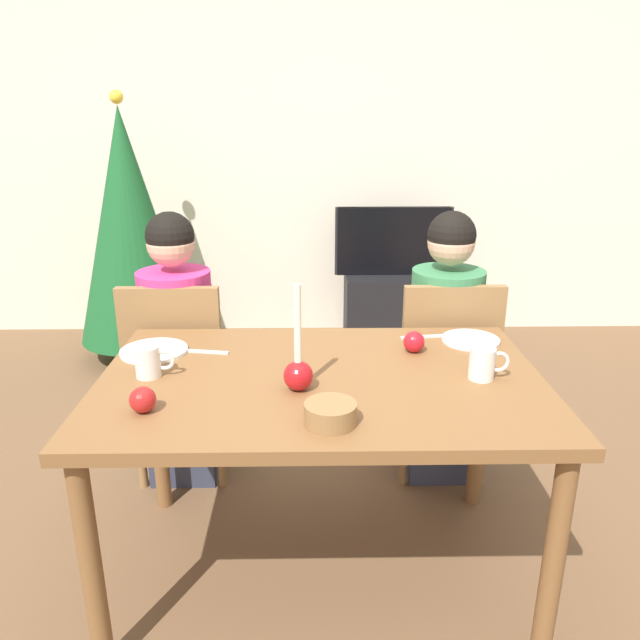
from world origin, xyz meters
TOP-DOWN VIEW (x-y plane):
  - ground_plane at (0.00, 0.00)m, footprint 7.68×7.68m
  - back_wall at (0.00, 2.60)m, footprint 6.40×0.10m
  - dining_table at (0.00, 0.00)m, footprint 1.40×0.90m
  - chair_left at (-0.59, 0.61)m, footprint 0.40×0.40m
  - chair_right at (0.53, 0.61)m, footprint 0.40×0.40m
  - person_left_child at (-0.59, 0.64)m, footprint 0.30×0.30m
  - person_right_child at (0.53, 0.64)m, footprint 0.30×0.30m
  - tv_stand at (0.53, 2.30)m, footprint 0.64×0.40m
  - tv at (0.53, 2.30)m, footprint 0.79×0.05m
  - christmas_tree at (-1.16, 2.03)m, footprint 0.73×0.73m
  - candle_centerpiece at (-0.07, -0.09)m, footprint 0.09×0.09m
  - plate_left at (-0.58, 0.21)m, footprint 0.23×0.23m
  - plate_right at (0.55, 0.30)m, footprint 0.21×0.21m
  - mug_left at (-0.54, 0.01)m, footprint 0.13×0.08m
  - mug_right at (0.50, -0.02)m, footprint 0.13×0.08m
  - fork_left at (-0.41, 0.21)m, footprint 0.18×0.05m
  - fork_right at (0.39, 0.34)m, footprint 0.18×0.04m
  - bowl_walnuts at (0.02, -0.31)m, footprint 0.14×0.14m
  - apple_near_candle at (0.33, 0.20)m, footprint 0.07×0.07m
  - apple_by_left_plate at (-0.50, -0.23)m, footprint 0.07×0.07m

SIDE VIEW (x-z plane):
  - ground_plane at x=0.00m, z-range 0.00..0.00m
  - tv_stand at x=0.53m, z-range 0.00..0.48m
  - chair_left at x=-0.59m, z-range 0.06..0.96m
  - chair_right at x=0.53m, z-range 0.06..0.96m
  - person_left_child at x=-0.59m, z-range -0.02..1.16m
  - person_right_child at x=0.53m, z-range -0.02..1.16m
  - dining_table at x=0.00m, z-range 0.29..1.04m
  - tv at x=0.53m, z-range 0.48..0.94m
  - fork_left at x=-0.41m, z-range 0.75..0.76m
  - fork_right at x=0.39m, z-range 0.75..0.76m
  - plate_left at x=-0.58m, z-range 0.75..0.76m
  - plate_right at x=0.55m, z-range 0.75..0.76m
  - bowl_walnuts at x=0.02m, z-range 0.75..0.81m
  - apple_near_candle at x=0.33m, z-range 0.75..0.82m
  - apple_by_left_plate at x=-0.50m, z-range 0.75..0.82m
  - mug_left at x=-0.54m, z-range 0.75..0.85m
  - mug_right at x=0.50m, z-range 0.75..0.85m
  - candle_centerpiece at x=-0.07m, z-range 0.65..0.98m
  - christmas_tree at x=-1.16m, z-range 0.03..1.69m
  - back_wall at x=0.00m, z-range 0.00..2.60m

